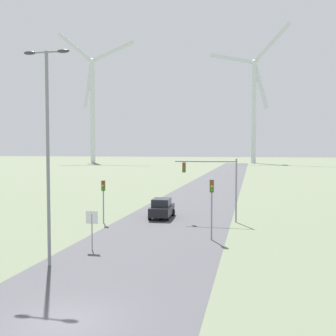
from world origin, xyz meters
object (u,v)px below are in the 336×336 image
Objects in this scene: stop_sign_near at (92,223)px; traffic_light_post_near_right at (212,196)px; traffic_light_mast_overhead at (213,176)px; wind_turbine_far_left at (92,100)px; wind_turbine_left at (254,100)px; streetlamp at (48,136)px; traffic_light_post_near_left at (103,192)px; car_approaching at (162,208)px.

traffic_light_post_near_right is at bearing 31.60° from stop_sign_near.
traffic_light_mast_overhead is 0.09× the size of wind_turbine_far_left.
traffic_light_post_near_right is 161.64m from wind_turbine_far_left.
stop_sign_near is 13.46m from traffic_light_mast_overhead.
wind_turbine_left reaches higher than traffic_light_post_near_right.
stop_sign_near is 0.04× the size of wind_turbine_far_left.
stop_sign_near is (0.94, 3.66, -5.38)m from streetlamp.
wind_turbine_left reaches higher than streetlamp.
stop_sign_near is at bearing -148.40° from traffic_light_post_near_right.
traffic_light_post_near_left is 9.72m from traffic_light_mast_overhead.
wind_turbine_left is (8.68, 145.24, 27.20)m from car_approaching.
traffic_light_post_near_left is 0.06× the size of wind_turbine_left.
traffic_light_post_near_right is (7.13, 4.39, 1.38)m from stop_sign_near.
streetlamp is 13.29m from traffic_light_post_near_left.
wind_turbine_far_left reaches higher than streetlamp.
stop_sign_near is at bearing -72.99° from traffic_light_post_near_left.
traffic_light_mast_overhead is at bearing -8.44° from car_approaching.
wind_turbine_left is (3.85, 145.95, 24.04)m from traffic_light_mast_overhead.
stop_sign_near is 160.02m from wind_turbine_left.
traffic_light_mast_overhead is at bearing -91.51° from wind_turbine_left.
streetlamp is 17.21m from traffic_light_mast_overhead.
car_approaching is (-5.43, 7.87, -2.21)m from traffic_light_post_near_right.
car_approaching is (4.39, 3.49, -1.81)m from traffic_light_post_near_left.
traffic_light_mast_overhead is at bearing -63.15° from wind_turbine_far_left.
car_approaching is (2.65, 15.91, -6.21)m from streetlamp.
streetlamp is 0.19× the size of wind_turbine_left.
streetlamp is 2.74× the size of traffic_light_post_near_right.
stop_sign_near is 0.68× the size of traffic_light_post_near_left.
stop_sign_near is at bearing -119.51° from traffic_light_mast_overhead.
streetlamp is 2.79× the size of car_approaching.
traffic_light_post_near_right is 0.07× the size of wind_turbine_far_left.
streetlamp is 0.19× the size of wind_turbine_far_left.
traffic_light_mast_overhead is 1.33× the size of car_approaching.
wind_turbine_far_left is (-69.05, 136.37, 25.05)m from traffic_light_mast_overhead.
stop_sign_near is 9.22m from traffic_light_post_near_left.
streetlamp is 162.91m from wind_turbine_left.
wind_turbine_left reaches higher than car_approaching.
traffic_light_mast_overhead is (6.53, 11.54, 2.32)m from stop_sign_near.
stop_sign_near reaches higher than car_approaching.
traffic_light_post_near_left is (-1.74, 12.42, -4.40)m from streetlamp.
traffic_light_post_near_right is 0.77× the size of traffic_light_mast_overhead.
wind_turbine_left is (11.33, 161.15, 20.99)m from streetlamp.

